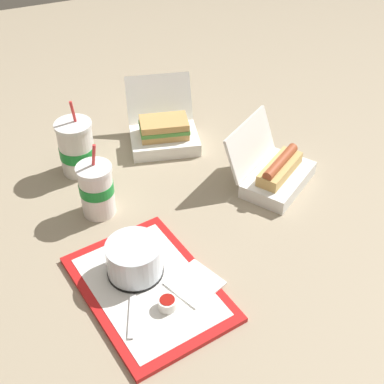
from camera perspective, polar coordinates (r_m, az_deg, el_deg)
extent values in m
plane|color=gray|center=(1.36, -0.33, -2.30)|extent=(3.20, 3.20, 0.00)
cube|color=red|center=(1.19, -4.64, -10.20)|extent=(0.41, 0.32, 0.01)
cube|color=white|center=(1.18, -4.66, -9.99)|extent=(0.36, 0.27, 0.00)
cylinder|color=black|center=(1.21, -6.04, -8.36)|extent=(0.13, 0.13, 0.01)
cylinder|color=#512D19|center=(1.19, -6.14, -7.35)|extent=(0.09, 0.09, 0.06)
cylinder|color=silver|center=(1.18, -6.18, -7.02)|extent=(0.12, 0.12, 0.08)
cylinder|color=white|center=(1.13, -2.64, -11.80)|extent=(0.04, 0.04, 0.02)
cylinder|color=#9E140F|center=(1.13, -2.66, -11.48)|extent=(0.03, 0.03, 0.01)
cube|color=white|center=(1.18, 0.31, -9.70)|extent=(0.13, 0.13, 0.00)
cube|color=white|center=(1.13, -6.44, -13.02)|extent=(0.11, 0.05, 0.00)
cube|color=white|center=(1.46, 9.18, 1.32)|extent=(0.22, 0.25, 0.04)
cube|color=white|center=(1.44, 6.25, 5.08)|extent=(0.16, 0.20, 0.12)
cube|color=tan|center=(1.43, 9.33, 2.45)|extent=(0.14, 0.17, 0.03)
cylinder|color=#9E4728|center=(1.42, 9.43, 3.21)|extent=(0.11, 0.14, 0.03)
cylinder|color=yellow|center=(1.41, 9.47, 3.51)|extent=(0.08, 0.12, 0.01)
cube|color=white|center=(1.59, -2.94, 5.49)|extent=(0.18, 0.22, 0.04)
cube|color=white|center=(1.64, -3.55, 9.98)|extent=(0.12, 0.21, 0.13)
cube|color=tan|center=(1.57, -2.98, 6.39)|extent=(0.11, 0.15, 0.02)
cube|color=#4C933D|center=(1.56, -3.00, 6.88)|extent=(0.12, 0.16, 0.01)
cube|color=tan|center=(1.55, -3.02, 7.38)|extent=(0.11, 0.15, 0.02)
cylinder|color=white|center=(1.35, -10.10, 0.04)|extent=(0.08, 0.08, 0.13)
cylinder|color=#198C33|center=(1.34, -10.17, 0.49)|extent=(0.09, 0.09, 0.03)
cylinder|color=white|center=(1.30, -10.45, 2.45)|extent=(0.09, 0.09, 0.01)
cylinder|color=red|center=(1.29, -10.44, 3.91)|extent=(0.01, 0.02, 0.06)
cylinder|color=white|center=(1.49, -12.18, 4.50)|extent=(0.09, 0.09, 0.15)
cylinder|color=#198C33|center=(1.50, -12.15, 4.29)|extent=(0.10, 0.10, 0.03)
cylinder|color=white|center=(1.45, -12.60, 7.00)|extent=(0.10, 0.10, 0.01)
cylinder|color=red|center=(1.44, -12.59, 8.37)|extent=(0.01, 0.01, 0.06)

